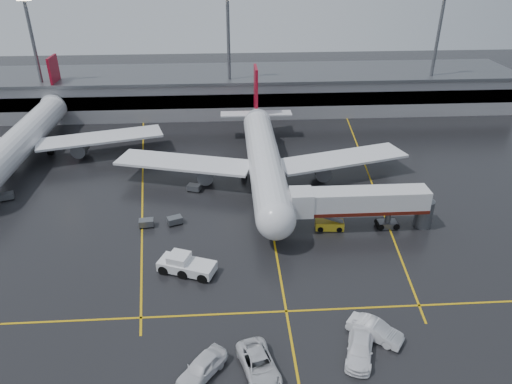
{
  "coord_description": "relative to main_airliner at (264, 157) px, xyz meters",
  "views": [
    {
      "loc": [
        -5.73,
        -60.59,
        35.37
      ],
      "look_at": [
        -2.0,
        -2.0,
        4.0
      ],
      "focal_mm": 33.2,
      "sensor_mm": 36.0,
      "label": 1
    }
  ],
  "objects": [
    {
      "name": "baggage_cart_b",
      "position": [
        -17.4,
        -13.47,
        -3.58
      ],
      "size": [
        2.13,
        1.5,
        1.12
      ],
      "color": "#595B60",
      "rests_on": "ground"
    },
    {
      "name": "jet_bridge",
      "position": [
        11.87,
        -15.7,
        -0.28
      ],
      "size": [
        19.9,
        3.4,
        6.05
      ],
      "color": "silver",
      "rests_on": "ground"
    },
    {
      "name": "service_van_c",
      "position": [
        8.39,
        -35.94,
        -3.29
      ],
      "size": [
        5.58,
        4.92,
        1.83
      ],
      "primitive_type": "imported",
      "rotation": [
        0.0,
        0.0,
        0.91
      ],
      "color": "silver",
      "rests_on": "ground"
    },
    {
      "name": "pushback_tractor",
      "position": [
        -11.26,
        -24.05,
        -3.24
      ],
      "size": [
        7.32,
        4.99,
        2.43
      ],
      "color": "silver",
      "rests_on": "ground"
    },
    {
      "name": "apron_line_right",
      "position": [
        18.0,
        0.3,
        -4.2
      ],
      "size": [
        7.57,
        69.64,
        0.02
      ],
      "primitive_type": "cube",
      "rotation": [
        0.0,
        0.0,
        -0.1
      ],
      "color": "gold",
      "rests_on": "ground"
    },
    {
      "name": "ground",
      "position": [
        0.0,
        -9.7,
        -4.21
      ],
      "size": [
        220.0,
        220.0,
        0.0
      ],
      "primitive_type": "plane",
      "color": "black",
      "rests_on": "ground"
    },
    {
      "name": "light_mast_left",
      "position": [
        -45.0,
        32.3,
        10.27
      ],
      "size": [
        3.0,
        1.2,
        25.45
      ],
      "color": "#595B60",
      "rests_on": "ground"
    },
    {
      "name": "baggage_cart_a",
      "position": [
        -13.52,
        -13.05,
        -3.58
      ],
      "size": [
        2.34,
        1.96,
        1.12
      ],
      "color": "#595B60",
      "rests_on": "ground"
    },
    {
      "name": "main_airliner",
      "position": [
        0.0,
        0.0,
        0.0
      ],
      "size": [
        48.8,
        45.6,
        14.1
      ],
      "color": "silver",
      "rests_on": "ground"
    },
    {
      "name": "terminal",
      "position": [
        0.0,
        38.23,
        0.11
      ],
      "size": [
        122.0,
        19.0,
        8.6
      ],
      "color": "gray",
      "rests_on": "ground"
    },
    {
      "name": "apron_line_stop",
      "position": [
        0.0,
        -31.7,
        -4.2
      ],
      "size": [
        60.0,
        0.25,
        0.02
      ],
      "primitive_type": "cube",
      "color": "gold",
      "rests_on": "ground"
    },
    {
      "name": "apron_line_left",
      "position": [
        -20.0,
        0.3,
        -4.2
      ],
      "size": [
        9.99,
        69.35,
        0.02
      ],
      "primitive_type": "cube",
      "rotation": [
        0.0,
        0.0,
        0.14
      ],
      "color": "gold",
      "rests_on": "ground"
    },
    {
      "name": "light_mast_mid",
      "position": [
        -5.0,
        32.3,
        10.27
      ],
      "size": [
        3.0,
        1.2,
        25.45
      ],
      "color": "#595B60",
      "rests_on": "ground"
    },
    {
      "name": "apron_line_centre",
      "position": [
        0.0,
        -9.7,
        -4.2
      ],
      "size": [
        0.25,
        90.0,
        0.02
      ],
      "primitive_type": "cube",
      "color": "gold",
      "rests_on": "ground"
    },
    {
      "name": "belt_loader",
      "position": [
        7.93,
        -15.61,
        -3.61
      ],
      "size": [
        4.01,
        2.15,
        2.45
      ],
      "color": "gold",
      "rests_on": "ground"
    },
    {
      "name": "service_van_a",
      "position": [
        -3.49,
        -39.55,
        -3.33
      ],
      "size": [
        4.43,
        6.89,
        1.77
      ],
      "primitive_type": "imported",
      "rotation": [
        0.0,
        0.0,
        0.25
      ],
      "color": "silver",
      "rests_on": "ground"
    },
    {
      "name": "baggage_cart_e",
      "position": [
        -39.9,
        -4.28,
        -3.58
      ],
      "size": [
        2.33,
        1.92,
        1.12
      ],
      "color": "#595B60",
      "rests_on": "ground"
    },
    {
      "name": "service_van_d",
      "position": [
        -8.73,
        -39.59,
        -3.26
      ],
      "size": [
        5.2,
        5.76,
        1.9
      ],
      "primitive_type": "imported",
      "rotation": [
        0.0,
        0.0,
        -0.66
      ],
      "color": "silver",
      "rests_on": "ground"
    },
    {
      "name": "second_airliner",
      "position": [
        -42.0,
        12.0,
        0.0
      ],
      "size": [
        48.8,
        45.6,
        14.1
      ],
      "color": "silver",
      "rests_on": "ground"
    },
    {
      "name": "baggage_cart_c",
      "position": [
        -11.33,
        -3.25,
        -3.58
      ],
      "size": [
        2.31,
        1.86,
        1.12
      ],
      "color": "#595B60",
      "rests_on": "ground"
    },
    {
      "name": "service_van_b",
      "position": [
        6.27,
        -38.19,
        -3.35
      ],
      "size": [
        4.21,
        6.39,
        1.72
      ],
      "primitive_type": "imported",
      "rotation": [
        0.0,
        0.0,
        -0.33
      ],
      "color": "white",
      "rests_on": "ground"
    },
    {
      "name": "light_mast_right",
      "position": [
        40.0,
        32.3,
        10.27
      ],
      "size": [
        3.0,
        1.2,
        25.45
      ],
      "color": "#595B60",
      "rests_on": "ground"
    }
  ]
}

